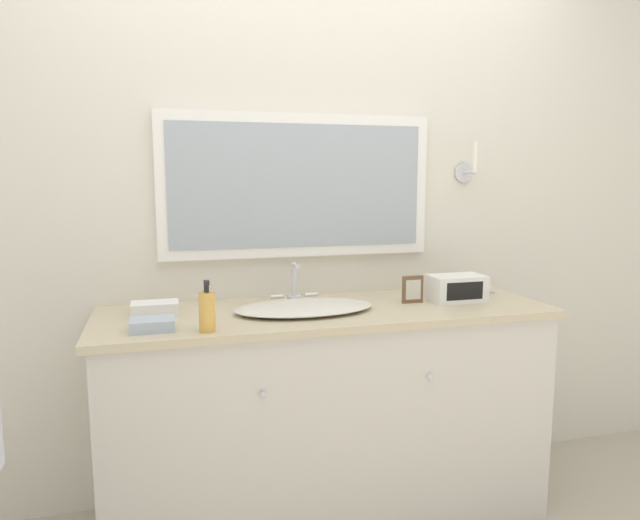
{
  "coord_description": "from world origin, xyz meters",
  "views": [
    {
      "loc": [
        -0.64,
        -1.86,
        1.42
      ],
      "look_at": [
        -0.03,
        0.3,
        1.1
      ],
      "focal_mm": 32.0,
      "sensor_mm": 36.0,
      "label": 1
    }
  ],
  "objects_px": {
    "sink_basin": "(304,307)",
    "picture_frame": "(413,289)",
    "appliance_box": "(457,288)",
    "soap_bottle": "(207,311)"
  },
  "relations": [
    {
      "from": "sink_basin",
      "to": "picture_frame",
      "type": "height_order",
      "value": "sink_basin"
    },
    {
      "from": "sink_basin",
      "to": "picture_frame",
      "type": "relative_size",
      "value": 4.77
    },
    {
      "from": "picture_frame",
      "to": "appliance_box",
      "type": "bearing_deg",
      "value": -2.76
    },
    {
      "from": "soap_bottle",
      "to": "picture_frame",
      "type": "height_order",
      "value": "soap_bottle"
    },
    {
      "from": "sink_basin",
      "to": "appliance_box",
      "type": "relative_size",
      "value": 2.36
    },
    {
      "from": "sink_basin",
      "to": "picture_frame",
      "type": "xyz_separation_m",
      "value": [
        0.48,
        0.02,
        0.04
      ]
    },
    {
      "from": "sink_basin",
      "to": "soap_bottle",
      "type": "height_order",
      "value": "soap_bottle"
    },
    {
      "from": "picture_frame",
      "to": "soap_bottle",
      "type": "bearing_deg",
      "value": -165.61
    },
    {
      "from": "sink_basin",
      "to": "appliance_box",
      "type": "distance_m",
      "value": 0.68
    },
    {
      "from": "sink_basin",
      "to": "picture_frame",
      "type": "distance_m",
      "value": 0.48
    }
  ]
}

